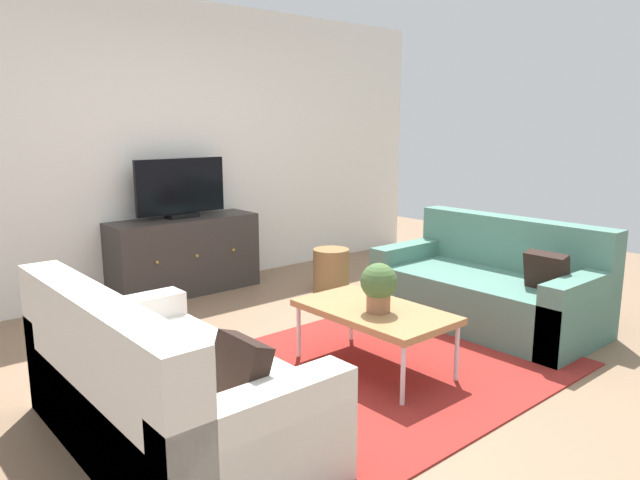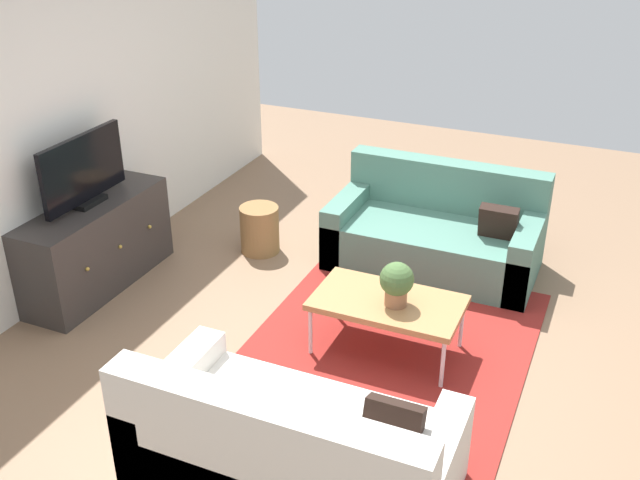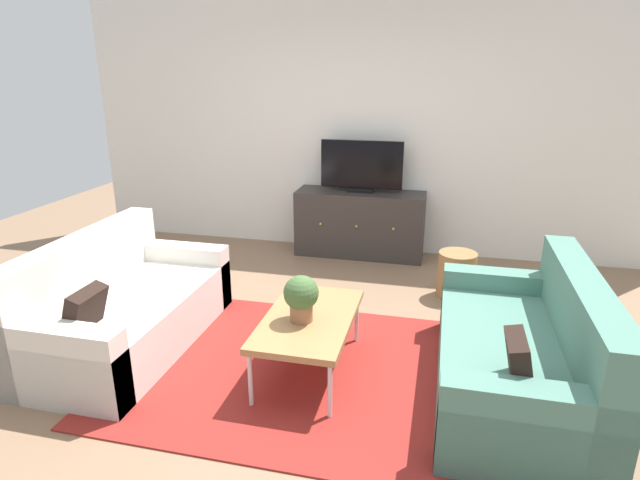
% 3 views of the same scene
% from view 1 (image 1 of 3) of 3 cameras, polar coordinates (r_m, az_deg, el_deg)
% --- Properties ---
extents(ground_plane, '(10.00, 10.00, 0.00)m').
position_cam_1_polar(ground_plane, '(4.01, 3.29, -11.89)').
color(ground_plane, '#84664C').
extents(wall_back, '(6.40, 0.12, 2.70)m').
position_cam_1_polar(wall_back, '(5.80, -14.57, 8.65)').
color(wall_back, silver).
rests_on(wall_back, ground_plane).
extents(area_rug, '(2.50, 1.90, 0.01)m').
position_cam_1_polar(area_rug, '(3.91, 4.85, -12.43)').
color(area_rug, maroon).
rests_on(area_rug, ground_plane).
extents(couch_left_side, '(0.90, 1.70, 0.82)m').
position_cam_1_polar(couch_left_side, '(3.07, -15.51, -14.32)').
color(couch_left_side, silver).
rests_on(couch_left_side, ground_plane).
extents(couch_right_side, '(0.90, 1.70, 0.82)m').
position_cam_1_polar(couch_right_side, '(4.93, 16.34, -4.58)').
color(couch_right_side, '#4C7A6B').
rests_on(couch_right_side, ground_plane).
extents(coffee_table, '(0.58, 1.01, 0.41)m').
position_cam_1_polar(coffee_table, '(3.81, 5.27, -7.02)').
color(coffee_table, '#A37547').
rests_on(coffee_table, ground_plane).
extents(potted_plant, '(0.23, 0.23, 0.31)m').
position_cam_1_polar(potted_plant, '(3.69, 5.69, -4.36)').
color(potted_plant, '#936042').
rests_on(potted_plant, coffee_table).
extents(tv_console, '(1.39, 0.47, 0.71)m').
position_cam_1_polar(tv_console, '(5.67, -12.92, -1.46)').
color(tv_console, '#332D2B').
rests_on(tv_console, ground_plane).
extents(flat_screen_tv, '(0.88, 0.16, 0.55)m').
position_cam_1_polar(flat_screen_tv, '(5.59, -13.30, 4.86)').
color(flat_screen_tv, black).
rests_on(flat_screen_tv, tv_console).
extents(wicker_basket, '(0.34, 0.34, 0.42)m').
position_cam_1_polar(wicker_basket, '(5.56, 1.08, -2.99)').
color(wicker_basket, olive).
rests_on(wicker_basket, ground_plane).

